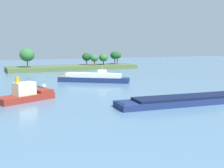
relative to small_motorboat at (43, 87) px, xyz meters
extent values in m
cube|color=#4C6038|center=(25.18, 52.09, 0.69)|extent=(61.00, 16.86, 1.88)
cylinder|color=#513823|center=(3.51, 50.21, 3.07)|extent=(0.44, 0.44, 2.89)
ellipsoid|color=#2D6B33|center=(3.51, 50.21, 7.06)|extent=(6.35, 6.35, 5.72)
cylinder|color=#513823|center=(32.65, 54.35, 2.71)|extent=(0.44, 0.44, 2.16)
ellipsoid|color=#194C23|center=(32.65, 54.35, 5.57)|extent=(4.44, 4.44, 3.99)
cylinder|color=#513823|center=(35.09, 50.20, 2.56)|extent=(0.44, 0.44, 1.87)
ellipsoid|color=#2D6B33|center=(35.09, 50.20, 5.06)|extent=(3.91, 3.91, 3.52)
cylinder|color=#513823|center=(40.02, 50.37, 2.55)|extent=(0.44, 0.44, 1.85)
ellipsoid|color=#2D6B33|center=(40.02, 50.37, 5.22)|extent=(4.37, 4.37, 3.93)
cylinder|color=#513823|center=(41.29, 53.16, 2.58)|extent=(0.44, 0.44, 1.91)
ellipsoid|color=#194C23|center=(41.29, 53.16, 5.24)|extent=(4.26, 4.26, 3.84)
cylinder|color=#513823|center=(46.95, 51.68, 3.04)|extent=(0.44, 0.44, 2.83)
ellipsoid|color=#194C23|center=(46.95, 51.68, 6.24)|extent=(4.45, 4.45, 4.00)
cylinder|color=#513823|center=(50.31, 55.51, 3.07)|extent=(0.44, 0.44, 2.90)
ellipsoid|color=#235B28|center=(50.31, 55.51, 6.17)|extent=(4.12, 4.12, 3.71)
cube|color=slate|center=(0.00, -0.01, -0.03)|extent=(2.91, 5.24, 0.45)
cube|color=white|center=(0.11, -0.37, 0.45)|extent=(0.90, 0.70, 0.50)
cube|color=black|center=(-0.74, 2.53, 0.03)|extent=(0.39, 0.36, 0.56)
cube|color=navy|center=(16.56, 4.85, 0.50)|extent=(20.10, 16.32, 1.50)
cube|color=white|center=(16.56, 4.85, 1.91)|extent=(15.84, 12.95, 1.30)
cube|color=white|center=(18.79, 3.20, 3.11)|extent=(2.96, 2.83, 1.10)
cube|color=#937551|center=(9.44, 10.14, 1.34)|extent=(5.28, 5.17, 0.16)
cylinder|color=silver|center=(18.79, 3.20, 4.36)|extent=(0.10, 0.10, 1.40)
cube|color=maroon|center=(-6.86, -16.43, 0.39)|extent=(12.33, 8.46, 1.29)
cube|color=maroon|center=(-3.13, -14.81, 1.34)|extent=(4.49, 4.75, 0.60)
cube|color=beige|center=(-7.13, -16.55, 2.34)|extent=(4.82, 4.12, 2.60)
cylinder|color=gold|center=(-8.46, -17.12, 4.24)|extent=(0.70, 0.70, 1.20)
cylinder|color=black|center=(-1.43, -14.08, 0.52)|extent=(0.55, 0.76, 0.70)
cube|color=navy|center=(23.03, -33.24, 0.30)|extent=(33.15, 9.14, 1.10)
cube|color=#0F1834|center=(21.54, -33.07, 1.10)|extent=(23.30, 7.21, 0.50)
cube|color=navy|center=(7.17, -31.42, 0.35)|extent=(1.36, 4.16, 0.99)
camera|label=1|loc=(-14.65, -73.64, 10.92)|focal=43.76mm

